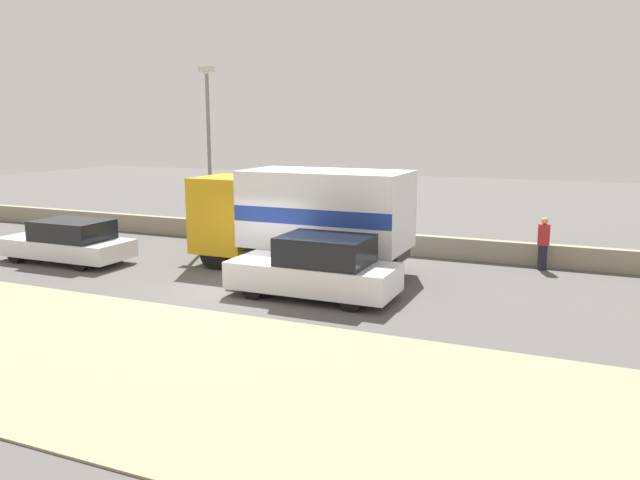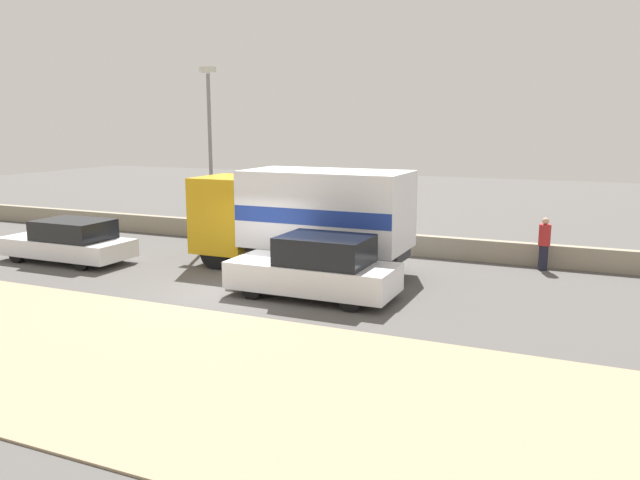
% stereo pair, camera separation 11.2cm
% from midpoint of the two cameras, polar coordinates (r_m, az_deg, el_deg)
% --- Properties ---
extents(ground_plane, '(80.00, 80.00, 0.00)m').
position_cam_midpoint_polar(ground_plane, '(17.52, -7.46, -4.69)').
color(ground_plane, '#514F4C').
extents(dirt_shoulder_foreground, '(60.00, 6.62, 0.04)m').
position_cam_midpoint_polar(dirt_shoulder_foreground, '(13.56, -19.10, -9.73)').
color(dirt_shoulder_foreground, '#9E896B').
rests_on(dirt_shoulder_foreground, ground_plane).
extents(stone_wall_backdrop, '(60.00, 0.35, 0.73)m').
position_cam_midpoint_polar(stone_wall_backdrop, '(23.33, 1.14, 0.16)').
color(stone_wall_backdrop, gray).
rests_on(stone_wall_backdrop, ground_plane).
extents(street_lamp, '(0.56, 0.28, 6.68)m').
position_cam_midpoint_polar(street_lamp, '(24.36, -9.89, 8.78)').
color(street_lamp, slate).
rests_on(street_lamp, ground_plane).
extents(box_truck, '(6.91, 2.56, 3.19)m').
position_cam_midpoint_polar(box_truck, '(19.50, -1.28, 2.47)').
color(box_truck, gold).
rests_on(box_truck, ground_plane).
extents(car_hatchback, '(4.50, 1.89, 1.69)m').
position_cam_midpoint_polar(car_hatchback, '(16.61, -0.12, -2.57)').
color(car_hatchback, silver).
rests_on(car_hatchback, ground_plane).
extents(car_sedan_second, '(4.59, 1.82, 1.44)m').
position_cam_midpoint_polar(car_sedan_second, '(22.52, -21.85, -0.11)').
color(car_sedan_second, silver).
rests_on(car_sedan_second, ground_plane).
extents(pedestrian, '(0.37, 0.37, 1.69)m').
position_cam_midpoint_polar(pedestrian, '(20.96, 19.96, -0.26)').
color(pedestrian, '#1E1E2D').
rests_on(pedestrian, ground_plane).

